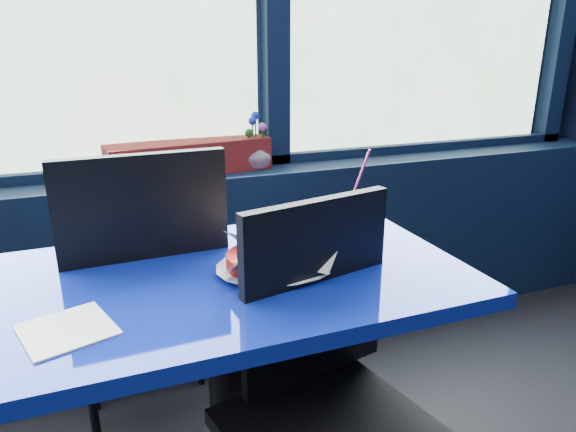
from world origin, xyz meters
The scene contains 10 objects.
window_sill centered at (0.00, 2.87, 0.40)m, with size 5.00×0.26×0.80m, color black.
near_table centered at (0.30, 2.00, 0.57)m, with size 1.20×0.70×0.75m.
chair_near_front centered at (0.47, 1.76, 0.55)m, with size 0.51×0.51×0.95m.
chair_near_back centered at (0.13, 2.31, 0.59)m, with size 0.48×0.48×1.03m.
planter_box centered at (0.39, 2.89, 0.87)m, with size 0.65×0.16×0.13m, color maroon.
flower_vase centered at (0.66, 2.87, 0.87)m, with size 0.12×0.12×0.24m.
food_basket centered at (0.43, 1.97, 0.79)m, with size 0.32×0.31×0.10m.
ketchup_bottle centered at (0.24, 2.26, 0.85)m, with size 0.06×0.06×0.22m.
soda_cup centered at (0.72, 2.11, 0.82)m, with size 0.08×0.08×0.27m.
napkin centered at (-0.07, 1.85, 0.75)m, with size 0.17×0.17×0.00m, color white.
Camera 1 is at (0.02, 0.85, 1.29)m, focal length 32.00 mm.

